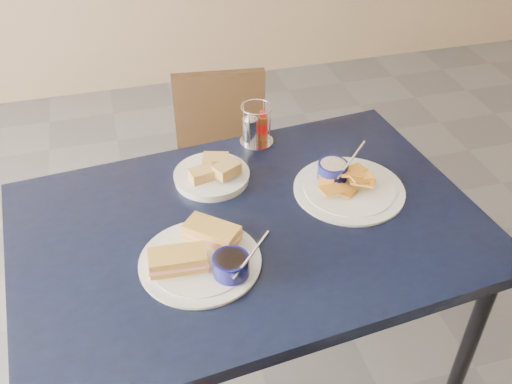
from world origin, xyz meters
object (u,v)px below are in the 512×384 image
object	(u,v)px
dining_table	(249,240)
bread_basket	(213,174)
chair_far	(221,156)
condiment_caddy	(255,127)
sandwich_plate	(204,255)
plantain_plate	(345,183)

from	to	relation	value
dining_table	bread_basket	distance (m)	0.24
chair_far	condiment_caddy	xyz separation A→B (m)	(0.04, -0.39, 0.36)
dining_table	condiment_caddy	size ratio (longest dim) A/B	9.77
chair_far	condiment_caddy	size ratio (longest dim) A/B	5.71
sandwich_plate	condiment_caddy	distance (m)	0.57
sandwich_plate	chair_far	bearing A→B (deg)	75.35
sandwich_plate	condiment_caddy	world-z (taller)	condiment_caddy
dining_table	chair_far	xyz separation A→B (m)	(0.08, 0.77, -0.24)
bread_basket	dining_table	bearing A→B (deg)	-75.94
chair_far	sandwich_plate	bearing A→B (deg)	-104.65
sandwich_plate	condiment_caddy	xyz separation A→B (m)	(0.27, 0.50, 0.03)
plantain_plate	bread_basket	size ratio (longest dim) A/B	1.46
bread_basket	condiment_caddy	size ratio (longest dim) A/B	1.63
chair_far	plantain_plate	size ratio (longest dim) A/B	2.40
sandwich_plate	dining_table	bearing A→B (deg)	37.48
condiment_caddy	bread_basket	bearing A→B (deg)	-136.93
condiment_caddy	sandwich_plate	bearing A→B (deg)	-118.54
plantain_plate	condiment_caddy	bearing A→B (deg)	121.58
condiment_caddy	chair_far	bearing A→B (deg)	95.65
dining_table	bread_basket	world-z (taller)	bread_basket
chair_far	bread_basket	distance (m)	0.66
chair_far	sandwich_plate	size ratio (longest dim) A/B	2.44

